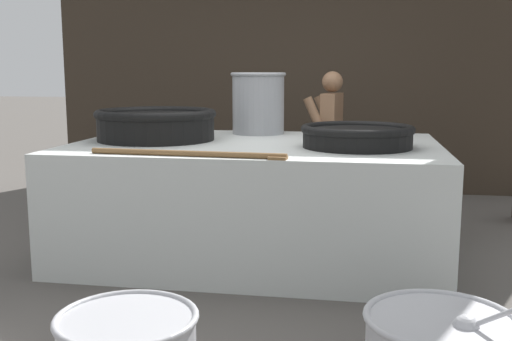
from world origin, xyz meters
TOP-DOWN VIEW (x-y plane):
  - ground_plane at (0.00, 0.00)m, footprint 60.00×60.00m
  - back_wall at (0.00, 2.89)m, footprint 6.14×0.24m
  - hearth_platform at (0.00, 0.00)m, footprint 2.91×1.96m
  - giant_wok_near at (-0.86, 0.04)m, footprint 1.01×1.01m
  - giant_wok_far at (0.81, -0.19)m, footprint 0.85×0.85m
  - stock_pot at (-0.10, 0.71)m, footprint 0.51×0.51m
  - stirring_paddle at (-0.26, -0.88)m, footprint 1.38×0.14m
  - cook at (0.54, 1.31)m, footprint 0.39×0.58m

SIDE VIEW (x-z plane):
  - ground_plane at x=0.00m, z-range 0.00..0.00m
  - hearth_platform at x=0.00m, z-range 0.00..0.92m
  - cook at x=0.54m, z-range 0.06..1.55m
  - stirring_paddle at x=-0.26m, z-range 0.92..0.96m
  - giant_wok_far at x=0.81m, z-range 0.92..1.09m
  - giant_wok_near at x=-0.86m, z-range 0.93..1.19m
  - stock_pot at x=-0.10m, z-range 0.93..1.49m
  - back_wall at x=0.00m, z-range 0.00..4.46m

